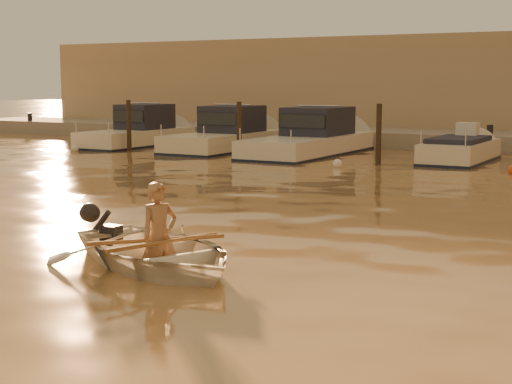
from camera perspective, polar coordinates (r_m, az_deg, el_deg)
The scene contains 18 objects.
ground_plane at distance 14.00m, azimuth -10.39°, elevation -3.24°, with size 160.00×160.00×0.00m, color brown.
dinghy at distance 11.59m, azimuth -7.26°, elevation -4.30°, with size 2.49×3.49×0.72m, color silver.
person at distance 11.45m, azimuth -7.04°, elevation -3.20°, with size 0.57×0.38×1.57m, color #906848.
outboard_motor at distance 12.88m, azimuth -10.56°, elevation -2.95°, with size 0.90×0.40×0.70m, color black, non-canonical shape.
oar_port at distance 11.34m, azimuth -6.65°, elevation -3.64°, with size 0.06×0.06×2.10m, color brown.
oar_starboard at distance 11.51m, azimuth -7.15°, elevation -3.48°, with size 0.06×0.06×2.10m, color brown.
moored_boat_0 at distance 33.69m, azimuth -8.67°, elevation 4.39°, with size 2.07×6.65×1.75m, color silver, non-canonical shape.
moored_boat_1 at distance 31.21m, azimuth -2.30°, elevation 4.20°, with size 2.35×6.95×1.75m, color beige, non-canonical shape.
moored_boat_2 at distance 29.44m, azimuth 3.92°, elevation 3.95°, with size 2.43×8.09×1.75m, color silver, non-canonical shape.
moored_boat_3 at distance 27.55m, azimuth 14.61°, elevation 2.60°, with size 1.78×5.24×0.95m, color beige, non-canonical shape.
piling_0 at distance 31.12m, azimuth -9.23°, elevation 4.60°, with size 0.18×0.18×2.20m, color #2D2319.
piling_1 at distance 28.30m, azimuth -1.24°, elevation 4.37°, with size 0.18×0.18×2.20m, color #2D2319.
piling_2 at distance 26.03m, azimuth 8.91°, elevation 3.95°, with size 0.18×0.18×2.20m, color #2D2319.
fender_a at distance 31.57m, azimuth -13.05°, elevation 3.08°, with size 0.30×0.30×0.30m, color silver.
fender_b at distance 29.50m, azimuth -6.05°, elevation 2.91°, with size 0.30×0.30×0.30m, color orange.
fender_c at distance 25.25m, azimuth 5.94°, elevation 2.06°, with size 0.30×0.30×0.30m, color silver.
quay at distance 33.35m, azimuth 13.81°, elevation 3.40°, with size 52.00×4.00×1.00m, color gray.
waterfront_building at distance 38.58m, azimuth 16.11°, elevation 7.26°, with size 46.00×7.00×4.80m, color #9E8466.
Camera 1 is at (8.77, -10.57, 2.70)m, focal length 55.00 mm.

